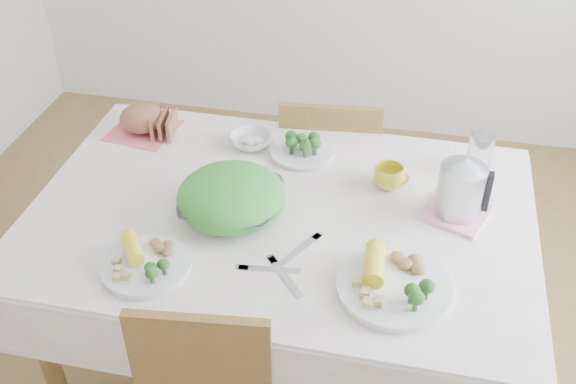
% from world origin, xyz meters
% --- Properties ---
extents(floor, '(3.60, 3.60, 0.00)m').
position_xyz_m(floor, '(0.00, 0.00, 0.00)').
color(floor, brown).
rests_on(floor, ground).
extents(dining_table, '(1.40, 0.90, 0.75)m').
position_xyz_m(dining_table, '(0.00, 0.00, 0.38)').
color(dining_table, brown).
rests_on(dining_table, floor).
extents(tablecloth, '(1.50, 1.00, 0.01)m').
position_xyz_m(tablecloth, '(0.00, 0.00, 0.76)').
color(tablecloth, white).
rests_on(tablecloth, dining_table).
extents(chair_far, '(0.42, 0.42, 0.85)m').
position_xyz_m(chair_far, '(0.05, 0.66, 0.47)').
color(chair_far, brown).
rests_on(chair_far, floor).
extents(salad_bowl, '(0.31, 0.31, 0.07)m').
position_xyz_m(salad_bowl, '(-0.13, -0.05, 0.80)').
color(salad_bowl, white).
rests_on(salad_bowl, tablecloth).
extents(dinner_plate_left, '(0.30, 0.30, 0.02)m').
position_xyz_m(dinner_plate_left, '(-0.30, -0.32, 0.77)').
color(dinner_plate_left, white).
rests_on(dinner_plate_left, tablecloth).
extents(dinner_plate_right, '(0.38, 0.38, 0.03)m').
position_xyz_m(dinner_plate_right, '(0.36, -0.26, 0.77)').
color(dinner_plate_right, white).
rests_on(dinner_plate_right, tablecloth).
extents(broccoli_plate, '(0.26, 0.26, 0.02)m').
position_xyz_m(broccoli_plate, '(0.00, 0.31, 0.77)').
color(broccoli_plate, beige).
rests_on(broccoli_plate, tablecloth).
extents(napkin, '(0.24, 0.24, 0.00)m').
position_xyz_m(napkin, '(-0.57, 0.34, 0.76)').
color(napkin, '#EB5F65').
rests_on(napkin, tablecloth).
extents(bread_loaf, '(0.19, 0.18, 0.09)m').
position_xyz_m(bread_loaf, '(-0.57, 0.34, 0.82)').
color(bread_loaf, brown).
rests_on(bread_loaf, napkin).
extents(fruit_bowl, '(0.16, 0.16, 0.04)m').
position_xyz_m(fruit_bowl, '(-0.18, 0.32, 0.78)').
color(fruit_bowl, white).
rests_on(fruit_bowl, tablecloth).
extents(yellow_mug, '(0.12, 0.12, 0.08)m').
position_xyz_m(yellow_mug, '(0.30, 0.19, 0.80)').
color(yellow_mug, yellow).
rests_on(yellow_mug, tablecloth).
extents(glass_tumbler, '(0.10, 0.10, 0.15)m').
position_xyz_m(glass_tumbler, '(0.57, 0.32, 0.83)').
color(glass_tumbler, white).
rests_on(glass_tumbler, tablecloth).
extents(pink_tray, '(0.22, 0.22, 0.01)m').
position_xyz_m(pink_tray, '(0.52, 0.09, 0.77)').
color(pink_tray, '#FF9BBA').
rests_on(pink_tray, tablecloth).
extents(electric_kettle, '(0.18, 0.18, 0.19)m').
position_xyz_m(electric_kettle, '(0.52, 0.09, 0.88)').
color(electric_kettle, '#B2B5BA').
rests_on(electric_kettle, pink_tray).
extents(fork_left, '(0.13, 0.15, 0.00)m').
position_xyz_m(fork_left, '(0.08, -0.28, 0.76)').
color(fork_left, silver).
rests_on(fork_left, tablecloth).
extents(fork_right, '(0.10, 0.16, 0.00)m').
position_xyz_m(fork_right, '(0.09, -0.16, 0.76)').
color(fork_right, silver).
rests_on(fork_right, tablecloth).
extents(knife, '(0.17, 0.04, 0.00)m').
position_xyz_m(knife, '(0.03, -0.26, 0.76)').
color(knife, silver).
rests_on(knife, tablecloth).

